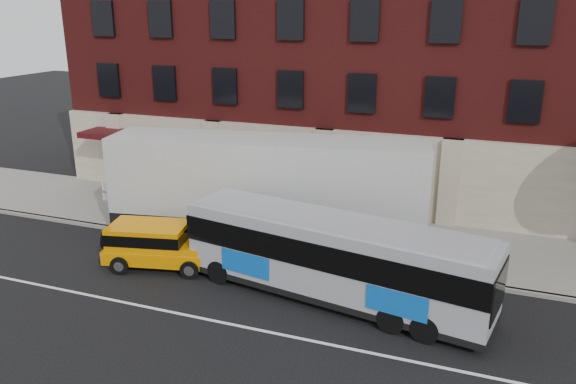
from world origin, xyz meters
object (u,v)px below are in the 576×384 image
at_px(sign_pole, 107,198).
at_px(city_bus, 334,256).
at_px(yellow_suv, 156,243).
at_px(shipping_container, 267,190).

distance_m(sign_pole, city_bus, 11.86).
xyz_separation_m(sign_pole, yellow_suv, (4.29, -2.72, -0.46)).
height_order(city_bus, yellow_suv, city_bus).
xyz_separation_m(city_bus, shipping_container, (-4.24, 4.33, 0.58)).
bearing_deg(sign_pole, shipping_container, 11.31).
bearing_deg(shipping_container, yellow_suv, -125.51).
relative_size(sign_pole, city_bus, 0.22).
relative_size(city_bus, yellow_suv, 2.38).
bearing_deg(yellow_suv, shipping_container, 54.49).
distance_m(city_bus, shipping_container, 6.09).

